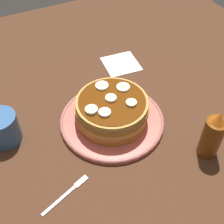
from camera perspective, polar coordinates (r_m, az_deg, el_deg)
The scene contains 13 objects.
ground_plane at distance 82.75cm, azimuth 0.00°, elevation -2.63°, with size 140.00×140.00×3.00cm, color #422616.
plate at distance 81.03cm, azimuth 0.00°, elevation -1.57°, with size 27.90×27.90×1.48cm.
pancake_stack at distance 78.15cm, azimuth -0.25°, elevation 0.34°, with size 19.95×19.40×7.00cm.
banana_slice_0 at distance 75.84cm, azimuth -0.31°, elevation 2.59°, with size 2.89×2.89×0.89cm.
banana_slice_1 at distance 72.37cm, azimuth -1.39°, elevation -0.13°, with size 3.03×3.03×0.93cm.
banana_slice_2 at distance 73.04cm, azimuth -3.92°, elevation 0.38°, with size 3.14×3.14×1.06cm.
banana_slice_3 at distance 79.11cm, azimuth 2.13°, elevation 4.71°, with size 3.53×3.53×0.71cm.
banana_slice_4 at distance 74.79cm, azimuth 3.67°, elevation 1.71°, with size 2.72×2.72×0.94cm.
banana_slice_5 at distance 79.40cm, azimuth -1.98°, elevation 4.96°, with size 3.49×3.49×0.81cm.
coffee_mug at distance 79.96cm, azimuth -20.19°, elevation -2.68°, with size 11.58×8.37×8.04cm.
napkin at distance 100.42cm, azimuth 1.73°, elevation 9.17°, with size 11.00×11.00×0.30cm, color white.
fork at distance 69.97cm, azimuth -8.33°, elevation -14.84°, with size 5.34×12.56×0.50cm.
syrup_bottle at distance 74.24cm, azimuth 18.50°, elevation -4.25°, with size 4.95×4.95×14.11cm.
Camera 1 is at (-48.28, 24.18, 61.21)cm, focal length 48.18 mm.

